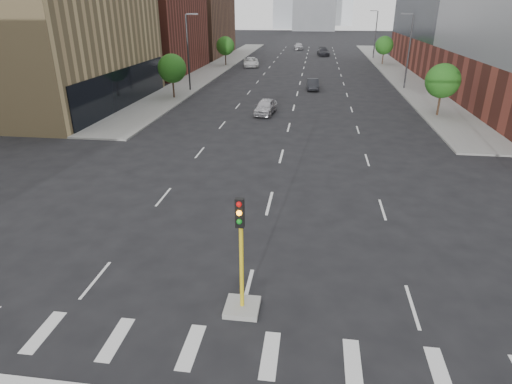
% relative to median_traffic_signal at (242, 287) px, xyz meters
% --- Properties ---
extents(sidewalk_left_far, '(5.00, 92.00, 0.15)m').
position_rel_median_traffic_signal_xyz_m(sidewalk_left_far, '(-15.00, 65.03, -0.90)').
color(sidewalk_left_far, gray).
rests_on(sidewalk_left_far, ground).
extents(sidewalk_right_far, '(5.00, 92.00, 0.15)m').
position_rel_median_traffic_signal_xyz_m(sidewalk_right_far, '(15.00, 65.03, -0.90)').
color(sidewalk_right_far, gray).
rests_on(sidewalk_right_far, ground).
extents(building_left_mid, '(20.00, 24.00, 14.00)m').
position_rel_median_traffic_signal_xyz_m(building_left_mid, '(-27.50, 31.03, 6.03)').
color(building_left_mid, tan).
rests_on(building_left_mid, ground).
extents(building_left_far_a, '(20.00, 22.00, 12.00)m').
position_rel_median_traffic_signal_xyz_m(building_left_far_a, '(-27.50, 57.03, 5.03)').
color(building_left_far_a, brown).
rests_on(building_left_far_a, ground).
extents(building_left_far_b, '(20.00, 24.00, 13.00)m').
position_rel_median_traffic_signal_xyz_m(building_left_far_b, '(-27.50, 83.03, 5.53)').
color(building_left_far_b, brown).
rests_on(building_left_far_b, ground).
extents(median_traffic_signal, '(1.20, 1.20, 4.40)m').
position_rel_median_traffic_signal_xyz_m(median_traffic_signal, '(0.00, 0.00, 0.00)').
color(median_traffic_signal, '#999993').
rests_on(median_traffic_signal, ground).
extents(streetlight_right_a, '(1.60, 0.22, 9.07)m').
position_rel_median_traffic_signal_xyz_m(streetlight_right_a, '(13.41, 46.03, 4.04)').
color(streetlight_right_a, '#2D2D30').
rests_on(streetlight_right_a, ground).
extents(streetlight_right_b, '(1.60, 0.22, 9.07)m').
position_rel_median_traffic_signal_xyz_m(streetlight_right_b, '(13.41, 81.03, 4.04)').
color(streetlight_right_b, '#2D2D30').
rests_on(streetlight_right_b, ground).
extents(streetlight_left, '(1.60, 0.22, 9.07)m').
position_rel_median_traffic_signal_xyz_m(streetlight_left, '(-13.41, 41.03, 4.04)').
color(streetlight_left, '#2D2D30').
rests_on(streetlight_left, ground).
extents(tree_left_near, '(3.20, 3.20, 4.85)m').
position_rel_median_traffic_signal_xyz_m(tree_left_near, '(-14.00, 36.03, 2.42)').
color(tree_left_near, '#382619').
rests_on(tree_left_near, ground).
extents(tree_left_far, '(3.20, 3.20, 4.85)m').
position_rel_median_traffic_signal_xyz_m(tree_left_far, '(-14.00, 66.03, 2.42)').
color(tree_left_far, '#382619').
rests_on(tree_left_far, ground).
extents(tree_right_near, '(3.20, 3.20, 4.85)m').
position_rel_median_traffic_signal_xyz_m(tree_right_near, '(14.00, 31.03, 2.42)').
color(tree_right_near, '#382619').
rests_on(tree_right_near, ground).
extents(tree_right_far, '(3.20, 3.20, 4.85)m').
position_rel_median_traffic_signal_xyz_m(tree_right_far, '(14.00, 71.03, 2.42)').
color(tree_right_far, '#382619').
rests_on(tree_right_far, ground).
extents(car_near_left, '(2.20, 4.49, 1.47)m').
position_rel_median_traffic_signal_xyz_m(car_near_left, '(-2.62, 29.76, -0.24)').
color(car_near_left, '#ADACB1').
rests_on(car_near_left, ground).
extents(car_mid_right, '(1.67, 4.16, 1.34)m').
position_rel_median_traffic_signal_xyz_m(car_mid_right, '(1.80, 43.99, -0.30)').
color(car_mid_right, black).
rests_on(car_mid_right, ground).
extents(car_far_left, '(3.46, 5.91, 1.55)m').
position_rel_median_traffic_signal_xyz_m(car_far_left, '(-9.32, 65.37, -0.20)').
color(car_far_left, silver).
rests_on(car_far_left, ground).
extents(car_deep_right, '(2.76, 5.72, 1.61)m').
position_rel_median_traffic_signal_xyz_m(car_deep_right, '(3.46, 85.23, -0.17)').
color(car_deep_right, black).
rests_on(car_deep_right, ground).
extents(car_distant, '(2.48, 5.06, 1.66)m').
position_rel_median_traffic_signal_xyz_m(car_distant, '(-2.47, 98.88, -0.14)').
color(car_distant, '#B8B7BC').
rests_on(car_distant, ground).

